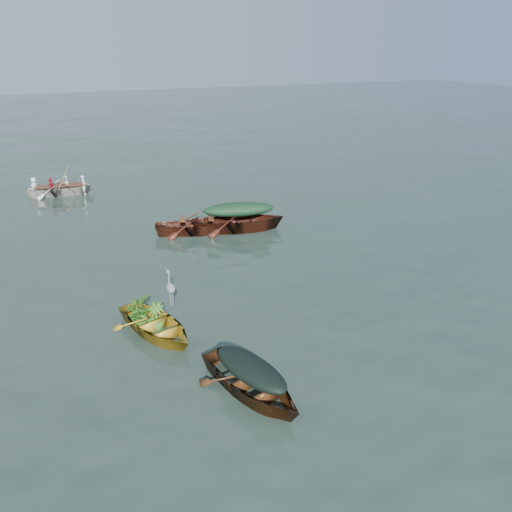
{
  "coord_description": "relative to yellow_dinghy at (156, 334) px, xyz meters",
  "views": [
    {
      "loc": [
        -5.59,
        -11.56,
        6.65
      ],
      "look_at": [
        0.3,
        1.58,
        0.5
      ],
      "focal_mm": 35.0,
      "sensor_mm": 36.0,
      "label": 1
    }
  ],
  "objects": [
    {
      "name": "heron",
      "position": [
        0.5,
        0.24,
        0.91
      ],
      "size": [
        0.4,
        0.47,
        0.92
      ],
      "primitive_type": null,
      "rotation": [
        0.0,
        0.0,
        0.35
      ],
      "color": "gray",
      "rests_on": "yellow_dinghy"
    },
    {
      "name": "dark_covered_boat",
      "position": [
        1.23,
        -3.06,
        0.0
      ],
      "size": [
        2.34,
        3.84,
        0.89
      ],
      "primitive_type": "imported",
      "rotation": [
        0.0,
        0.0,
        0.3
      ],
      "color": "#512A13",
      "rests_on": "ground"
    },
    {
      "name": "ground",
      "position": [
        3.5,
        0.84,
        0.0
      ],
      "size": [
        140.0,
        140.0,
        0.0
      ],
      "primitive_type": "plane",
      "color": "#2C3E34",
      "rests_on": "ground"
    },
    {
      "name": "open_wooden_boat",
      "position": [
        3.15,
        6.4,
        0.0
      ],
      "size": [
        4.54,
        2.54,
        1.01
      ],
      "primitive_type": "imported",
      "rotation": [
        0.0,
        0.0,
        1.28
      ],
      "color": "maroon",
      "rests_on": "ground"
    },
    {
      "name": "oars",
      "position": [
        -1.18,
        13.98,
        0.51
      ],
      "size": [
        0.87,
        2.65,
        0.06
      ],
      "primitive_type": null,
      "rotation": [
        0.0,
        0.0,
        1.47
      ],
      "color": "#A86A40",
      "rests_on": "rowed_boat"
    },
    {
      "name": "dinghy_weeds",
      "position": [
        -0.16,
        0.53,
        0.75
      ],
      "size": [
        0.97,
        1.09,
        0.6
      ],
      "primitive_type": "imported",
      "rotation": [
        0.0,
        0.0,
        0.35
      ],
      "color": "#34741E",
      "rests_on": "yellow_dinghy"
    },
    {
      "name": "green_tarp_boat",
      "position": [
        4.69,
        6.03,
        0.0
      ],
      "size": [
        5.14,
        2.65,
        1.18
      ],
      "primitive_type": "imported",
      "rotation": [
        0.0,
        0.0,
        1.33
      ],
      "color": "#541E13",
      "rests_on": "ground"
    },
    {
      "name": "thwart_benches",
      "position": [
        3.15,
        6.4,
        0.52
      ],
      "size": [
        2.31,
        1.4,
        0.04
      ],
      "primitive_type": null,
      "rotation": [
        0.0,
        0.0,
        1.28
      ],
      "color": "#532C13",
      "rests_on": "open_wooden_boat"
    },
    {
      "name": "green_tarp_cover",
      "position": [
        4.69,
        6.03,
        0.85
      ],
      "size": [
        2.83,
        1.46,
        0.52
      ],
      "primitive_type": "ellipsoid",
      "rotation": [
        0.0,
        0.0,
        1.33
      ],
      "color": "#173922",
      "rests_on": "green_tarp_boat"
    },
    {
      "name": "dark_tarp_cover",
      "position": [
        1.23,
        -3.06,
        0.65
      ],
      "size": [
        1.29,
        2.11,
        0.4
      ],
      "primitive_type": "ellipsoid",
      "rotation": [
        0.0,
        0.0,
        0.3
      ],
      "color": "black",
      "rests_on": "dark_covered_boat"
    },
    {
      "name": "yellow_dinghy",
      "position": [
        0.0,
        0.0,
        0.0
      ],
      "size": [
        2.46,
        3.58,
        0.89
      ],
      "primitive_type": "imported",
      "rotation": [
        0.0,
        0.0,
        0.35
      ],
      "color": "gold",
      "rests_on": "ground"
    },
    {
      "name": "rowed_boat",
      "position": [
        -1.18,
        13.98,
        0.0
      ],
      "size": [
        4.2,
        1.65,
        0.97
      ],
      "primitive_type": "imported",
      "rotation": [
        0.0,
        0.0,
        1.47
      ],
      "color": "silver",
      "rests_on": "ground"
    },
    {
      "name": "rowers",
      "position": [
        -1.18,
        13.98,
        0.86
      ],
      "size": [
        2.97,
        1.4,
        0.76
      ],
      "primitive_type": "imported",
      "rotation": [
        0.0,
        0.0,
        1.47
      ],
      "color": "white",
      "rests_on": "rowed_boat"
    }
  ]
}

